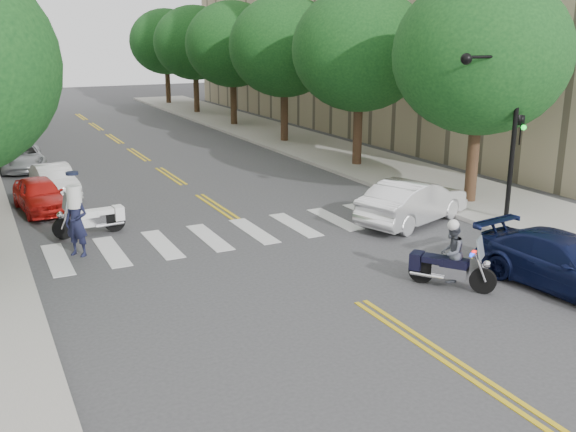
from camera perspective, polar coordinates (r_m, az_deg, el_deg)
ground at (r=15.87m, az=6.46°, el=-7.60°), size 140.00×140.00×0.00m
sidewalk_right at (r=38.88m, az=0.60°, el=6.73°), size 5.00×60.00×0.15m
tree_r_0 at (r=24.77m, az=16.78°, el=13.55°), size 6.40×6.40×8.45m
tree_r_1 at (r=31.10m, az=6.41°, el=14.46°), size 6.40×6.40×8.45m
tree_r_2 at (r=38.07m, az=-0.34°, el=14.82°), size 6.40×6.40×8.45m
tree_r_3 at (r=45.38m, az=-4.98°, el=14.95°), size 6.40×6.40×8.45m
tree_r_4 at (r=52.89m, az=-8.32°, el=14.98°), size 6.40×6.40×8.45m
tree_r_5 at (r=60.53m, az=-10.82°, el=14.97°), size 6.40×6.40×8.45m
traffic_signal_pole at (r=22.35m, az=18.74°, el=8.46°), size 2.82×0.42×6.00m
motorcycle_police at (r=16.88m, az=14.11°, el=-3.58°), size 1.52×1.95×1.82m
motorcycle_parked at (r=21.70m, az=-16.74°, el=-0.22°), size 2.32×0.62×1.50m
officer_standing at (r=19.63m, az=-18.28°, el=-0.54°), size 0.86×0.87×2.03m
convertible at (r=22.36m, az=11.07°, el=1.28°), size 4.91×3.07×1.53m
sedan_blue at (r=17.72m, az=23.54°, el=-3.92°), size 2.54×5.00×1.39m
parked_car_a at (r=25.14m, az=-21.20°, el=1.78°), size 1.85×3.81×1.25m
parked_car_b at (r=27.38m, az=-20.05°, el=2.97°), size 1.62×3.83×1.23m
parked_car_c at (r=33.30m, az=-22.62°, el=4.85°), size 2.03×4.32×1.20m
parked_car_d at (r=40.56m, az=-24.04°, el=6.68°), size 2.36×5.17×1.47m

